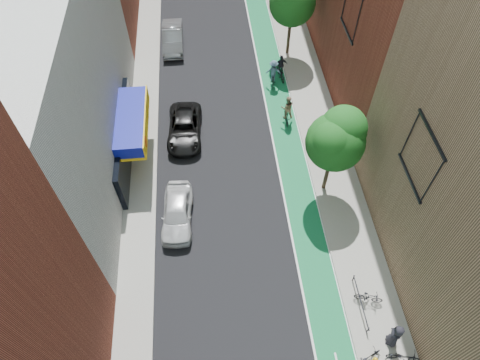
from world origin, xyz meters
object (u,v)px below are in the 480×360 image
object	(u,v)px
parked_car_white	(177,212)
parked_car_black	(185,128)
cyclist_lane_near	(287,111)
cyclist_lane_far	(273,73)
parked_car_silver	(173,38)
cyclist_lane_mid	(281,70)
pedestrian	(395,335)

from	to	relation	value
parked_car_white	parked_car_black	xyz separation A→B (m)	(0.58, 6.95, -0.06)
parked_car_white	cyclist_lane_near	xyz separation A→B (m)	(7.85, 7.65, 0.24)
cyclist_lane_near	cyclist_lane_far	bearing A→B (deg)	-83.68
parked_car_silver	cyclist_lane_mid	xyz separation A→B (m)	(8.40, -5.02, -0.05)
parked_car_white	cyclist_lane_far	distance (m)	13.96
cyclist_lane_near	cyclist_lane_mid	xyz separation A→B (m)	(0.35, 4.84, -0.25)
parked_car_black	cyclist_lane_near	size ratio (longest dim) A/B	2.22
cyclist_lane_mid	cyclist_lane_far	world-z (taller)	cyclist_lane_far
parked_car_black	cyclist_lane_far	bearing A→B (deg)	38.22
pedestrian	cyclist_lane_mid	bearing A→B (deg)	-151.78
parked_car_white	cyclist_lane_mid	xyz separation A→B (m)	(8.20, 12.49, -0.01)
cyclist_lane_far	parked_car_white	bearing A→B (deg)	66.40
parked_car_black	cyclist_lane_mid	xyz separation A→B (m)	(7.62, 5.53, 0.05)
parked_car_white	pedestrian	xyz separation A→B (m)	(10.49, -8.37, 0.31)
parked_car_black	cyclist_lane_near	world-z (taller)	cyclist_lane_near
cyclist_lane_mid	pedestrian	size ratio (longest dim) A/B	1.11
parked_car_black	cyclist_lane_far	world-z (taller)	cyclist_lane_far
parked_car_white	cyclist_lane_mid	bearing A→B (deg)	60.47
parked_car_silver	pedestrian	size ratio (longest dim) A/B	2.62
parked_car_white	cyclist_lane_far	xyz separation A→B (m)	(7.48, 11.78, 0.27)
parked_car_black	pedestrian	bearing A→B (deg)	-53.84
cyclist_lane_far	cyclist_lane_mid	bearing A→B (deg)	-126.63
parked_car_silver	cyclist_lane_near	bearing A→B (deg)	-50.62
parked_car_silver	pedestrian	distance (m)	28.00
cyclist_lane_near	cyclist_lane_far	xyz separation A→B (m)	(-0.37, 4.13, 0.03)
parked_car_silver	cyclist_lane_far	world-z (taller)	cyclist_lane_far
parked_car_white	pedestrian	distance (m)	13.42
cyclist_lane_near	cyclist_lane_far	distance (m)	4.15
parked_car_silver	pedestrian	world-z (taller)	pedestrian
parked_car_silver	cyclist_lane_far	bearing A→B (deg)	-36.56
cyclist_lane_near	cyclist_lane_mid	size ratio (longest dim) A/B	1.11
cyclist_lane_mid	cyclist_lane_far	bearing A→B (deg)	37.27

